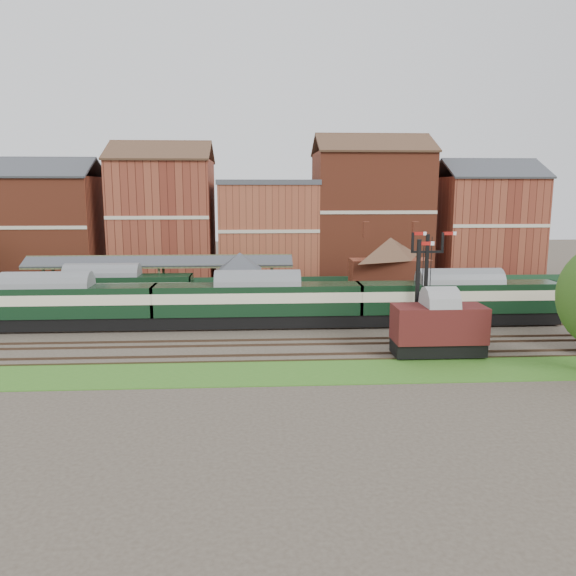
{
  "coord_description": "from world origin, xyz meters",
  "views": [
    {
      "loc": [
        -1.56,
        -46.07,
        11.49
      ],
      "look_at": [
        1.19,
        2.0,
        3.0
      ],
      "focal_mm": 35.0,
      "sensor_mm": 36.0,
      "label": 1
    }
  ],
  "objects": [
    {
      "name": "fence",
      "position": [
        0.0,
        18.0,
        0.75
      ],
      "size": [
        90.0,
        0.12,
        1.5
      ],
      "primitive_type": "cube",
      "color": "#193823",
      "rests_on": "ground"
    },
    {
      "name": "grass_front",
      "position": [
        0.0,
        -12.0,
        0.03
      ],
      "size": [
        90.0,
        5.0,
        0.06
      ],
      "primitive_type": "cube",
      "color": "#2D6619",
      "rests_on": "ground"
    },
    {
      "name": "town_backdrop",
      "position": [
        -0.18,
        25.0,
        7.0
      ],
      "size": [
        69.0,
        10.0,
        16.0
      ],
      "color": "brown",
      "rests_on": "ground"
    },
    {
      "name": "semaphore_bracket",
      "position": [
        12.04,
        -2.5,
        4.63
      ],
      "size": [
        3.6,
        0.25,
        8.18
      ],
      "color": "black",
      "rests_on": "ground"
    },
    {
      "name": "canopy",
      "position": [
        -11.0,
        9.75,
        4.58
      ],
      "size": [
        26.0,
        3.89,
        4.08
      ],
      "color": "#4F5334",
      "rests_on": "platform"
    },
    {
      "name": "ground",
      "position": [
        0.0,
        0.0,
        0.0
      ],
      "size": [
        160.0,
        160.0,
        0.0
      ],
      "primitive_type": "plane",
      "color": "#473D33",
      "rests_on": "ground"
    },
    {
      "name": "platform_railcar",
      "position": [
        -15.87,
        6.5,
        2.24
      ],
      "size": [
        16.51,
        2.6,
        3.8
      ],
      "color": "black",
      "rests_on": "ground"
    },
    {
      "name": "signal_box",
      "position": [
        -3.0,
        3.25,
        3.19
      ],
      "size": [
        5.4,
        5.4,
        6.0
      ],
      "color": "#5E7150",
      "rests_on": "ground"
    },
    {
      "name": "semaphore_siding",
      "position": [
        10.02,
        -7.0,
        4.16
      ],
      "size": [
        1.23,
        0.25,
        8.0
      ],
      "color": "black",
      "rests_on": "ground"
    },
    {
      "name": "grass_back",
      "position": [
        0.0,
        16.0,
        0.03
      ],
      "size": [
        90.0,
        4.5,
        0.06
      ],
      "primitive_type": "cube",
      "color": "#2D6619",
      "rests_on": "ground"
    },
    {
      "name": "goods_van_a",
      "position": [
        11.01,
        -9.0,
        2.15
      ],
      "size": [
        6.25,
        2.71,
        3.79
      ],
      "color": "black",
      "rests_on": "ground"
    },
    {
      "name": "platform",
      "position": [
        -5.0,
        9.75,
        0.5
      ],
      "size": [
        55.0,
        3.4,
        1.0
      ],
      "primitive_type": "cube",
      "color": "#2D2D2D",
      "rests_on": "ground"
    },
    {
      "name": "dmu_train",
      "position": [
        -1.46,
        0.0,
        2.32
      ],
      "size": [
        51.4,
        2.7,
        3.95
      ],
      "color": "black",
      "rests_on": "ground"
    },
    {
      "name": "station_building",
      "position": [
        12.0,
        9.75,
        3.96
      ],
      "size": [
        8.1,
        8.1,
        5.9
      ],
      "color": "brown",
      "rests_on": "platform"
    },
    {
      "name": "brick_hut",
      "position": [
        5.0,
        3.25,
        1.2
      ],
      "size": [
        3.2,
        2.64,
        2.94
      ],
      "color": "maroon",
      "rests_on": "ground"
    }
  ]
}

